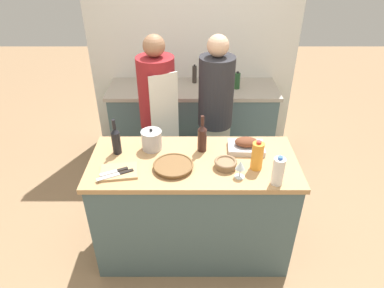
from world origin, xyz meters
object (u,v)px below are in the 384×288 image
at_px(juice_jug, 256,156).
at_px(knife_chef, 115,175).
at_px(wine_glass_left, 239,166).
at_px(condiment_bottle_short, 193,74).
at_px(roasting_pan, 245,145).
at_px(knife_paring, 114,172).
at_px(mixing_bowl, 224,163).
at_px(person_cook_aproned, 157,114).
at_px(milk_jug, 277,171).
at_px(wicker_basket, 172,166).
at_px(wine_bottle_green, 201,137).
at_px(cutting_board, 118,172).
at_px(wine_bottle_dark, 114,140).
at_px(stand_mixer, 150,74).
at_px(condiment_bottle_tall, 235,81).
at_px(person_cook_guest, 214,112).
at_px(stock_pot, 150,140).

xyz_separation_m(juice_jug, knife_chef, (-1.00, -0.10, -0.09)).
bearing_deg(wine_glass_left, condiment_bottle_short, 99.57).
bearing_deg(roasting_pan, knife_paring, -162.56).
bearing_deg(mixing_bowl, person_cook_aproned, 123.12).
distance_m(roasting_pan, milk_jug, 0.44).
relative_size(wicker_basket, wine_bottle_green, 0.97).
bearing_deg(juice_jug, cutting_board, -176.84).
bearing_deg(wine_bottle_dark, stand_mixer, 85.37).
xyz_separation_m(wicker_basket, wine_bottle_green, (0.21, 0.24, 0.10)).
relative_size(milk_jug, wine_bottle_green, 0.73).
bearing_deg(milk_jug, cutting_board, 173.82).
xyz_separation_m(juice_jug, condiment_bottle_tall, (0.03, 1.54, -0.06)).
xyz_separation_m(juice_jug, wine_bottle_green, (-0.39, 0.24, 0.01)).
distance_m(wine_bottle_green, person_cook_aproned, 0.76).
distance_m(mixing_bowl, juice_jug, 0.23).
distance_m(roasting_pan, stand_mixer, 1.68).
distance_m(stand_mixer, condiment_bottle_short, 0.49).
relative_size(condiment_bottle_tall, person_cook_guest, 0.12).
bearing_deg(wine_bottle_dark, knife_paring, -83.27).
height_order(mixing_bowl, wine_bottle_green, wine_bottle_green).
bearing_deg(stock_pot, mixing_bowl, -24.25).
relative_size(cutting_board, person_cook_guest, 0.17).
bearing_deg(cutting_board, stand_mixer, 87.98).
height_order(wicker_basket, person_cook_aproned, person_cook_aproned).
relative_size(milk_jug, stand_mixer, 0.74).
bearing_deg(knife_paring, knife_chef, -63.54).
relative_size(wicker_basket, knife_chef, 1.19).
height_order(milk_jug, stand_mixer, stand_mixer).
height_order(roasting_pan, stand_mixer, stand_mixer).
height_order(wicker_basket, milk_jug, milk_jug).
xyz_separation_m(wicker_basket, condiment_bottle_short, (0.16, 1.71, 0.04)).
bearing_deg(wicker_basket, condiment_bottle_short, 84.51).
distance_m(milk_jug, person_cook_guest, 1.14).
bearing_deg(wine_glass_left, person_cook_aproned, 123.82).
xyz_separation_m(wine_bottle_green, wine_bottle_dark, (-0.66, -0.04, -0.00)).
bearing_deg(roasting_pan, wine_bottle_dark, -177.93).
relative_size(wicker_basket, wine_glass_left, 2.21).
bearing_deg(juice_jug, condiment_bottle_short, 104.34).
distance_m(mixing_bowl, knife_paring, 0.80).
relative_size(roasting_pan, wine_bottle_green, 0.96).
relative_size(wine_bottle_dark, knife_paring, 1.49).
distance_m(juice_jug, condiment_bottle_tall, 1.55).
xyz_separation_m(stock_pot, knife_chef, (-0.21, -0.36, -0.06)).
height_order(roasting_pan, person_cook_aproned, person_cook_aproned).
bearing_deg(cutting_board, wine_bottle_dark, 102.69).
bearing_deg(knife_paring, mixing_bowl, 5.51).
xyz_separation_m(knife_chef, stand_mixer, (0.07, 1.77, 0.06)).
xyz_separation_m(stand_mixer, condiment_bottle_short, (0.49, 0.05, -0.02)).
bearing_deg(wine_glass_left, wicker_basket, 167.93).
relative_size(wine_bottle_green, person_cook_guest, 0.18).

